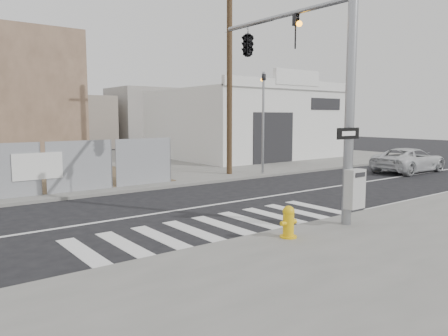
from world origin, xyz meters
TOP-DOWN VIEW (x-y plane):
  - ground at (0.00, 0.00)m, footprint 100.00×100.00m
  - sidewalk_far at (0.00, 14.00)m, footprint 50.00×20.00m
  - signal_pole at (2.49, -2.05)m, footprint 0.96×5.87m
  - far_signal_pole at (8.00, 4.60)m, footprint 0.16×0.20m
  - concrete_wall_right at (-0.50, 14.08)m, footprint 5.50×1.30m
  - auto_shop at (14.00, 12.97)m, footprint 12.00×10.20m
  - utility_pole_right at (6.50, 5.50)m, footprint 1.60×0.28m
  - fire_hydrant at (0.29, -4.76)m, footprint 0.50×0.48m
  - suv at (15.40, 0.74)m, footprint 4.84×2.26m
  - traffic_cone_d at (-0.97, 5.34)m, footprint 0.43×0.43m

SIDE VIEW (x-z plane):
  - ground at x=0.00m, z-range 0.00..0.00m
  - sidewalk_far at x=0.00m, z-range 0.00..0.12m
  - traffic_cone_d at x=-0.97m, z-range 0.11..0.90m
  - fire_hydrant at x=0.29m, z-range 0.12..0.90m
  - suv at x=15.40m, z-range 0.00..1.34m
  - auto_shop at x=14.00m, z-range -0.44..5.51m
  - concrete_wall_right at x=-0.50m, z-range -0.62..7.38m
  - far_signal_pole at x=8.00m, z-range 0.68..6.28m
  - signal_pole at x=2.49m, z-range 1.28..8.28m
  - utility_pole_right at x=6.50m, z-range 0.20..10.20m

